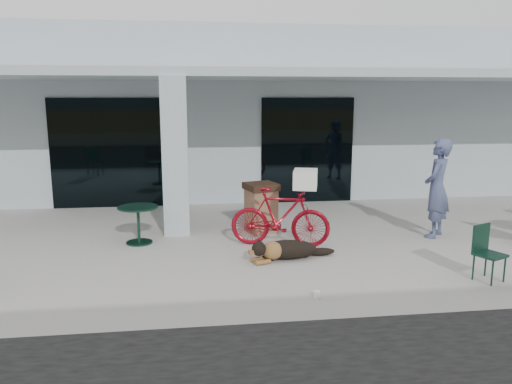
{
  "coord_description": "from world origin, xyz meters",
  "views": [
    {
      "loc": [
        -1.18,
        -7.63,
        2.75
      ],
      "look_at": [
        -0.01,
        1.33,
        1.0
      ],
      "focal_mm": 35.0,
      "sensor_mm": 36.0,
      "label": 1
    }
  ],
  "objects": [
    {
      "name": "ground",
      "position": [
        0.0,
        0.0,
        0.0
      ],
      "size": [
        80.0,
        80.0,
        0.0
      ],
      "primitive_type": "plane",
      "color": "#A19E98",
      "rests_on": "ground"
    },
    {
      "name": "bicycle",
      "position": [
        0.41,
        1.16,
        0.55
      ],
      "size": [
        1.91,
        0.99,
        1.1
      ],
      "primitive_type": "imported",
      "rotation": [
        0.0,
        0.0,
        1.3
      ],
      "color": "maroon",
      "rests_on": "ground"
    },
    {
      "name": "person",
      "position": [
        3.56,
        1.39,
        0.97
      ],
      "size": [
        0.81,
        0.84,
        1.94
      ],
      "primitive_type": "imported",
      "rotation": [
        0.0,
        0.0,
        4.0
      ],
      "color": "#454E74",
      "rests_on": "ground"
    },
    {
      "name": "building",
      "position": [
        0.0,
        8.5,
        2.25
      ],
      "size": [
        22.0,
        7.0,
        4.5
      ],
      "primitive_type": "cube",
      "color": "#ACBCC3",
      "rests_on": "ground"
    },
    {
      "name": "column",
      "position": [
        -1.5,
        2.3,
        1.56
      ],
      "size": [
        0.5,
        0.5,
        3.12
      ],
      "primitive_type": "cube",
      "color": "#ACBCC3",
      "rests_on": "ground"
    },
    {
      "name": "cup_near_dog",
      "position": [
        0.49,
        -1.33,
        0.05
      ],
      "size": [
        0.12,
        0.12,
        0.11
      ],
      "primitive_type": "cylinder",
      "rotation": [
        0.0,
        0.0,
        0.42
      ],
      "color": "white",
      "rests_on": "ground"
    },
    {
      "name": "dog",
      "position": [
        0.4,
        0.38,
        0.19
      ],
      "size": [
        1.22,
        0.72,
        0.39
      ],
      "primitive_type": null,
      "rotation": [
        0.0,
        0.0,
        0.31
      ],
      "color": "black",
      "rests_on": "ground"
    },
    {
      "name": "storefront_glass_right",
      "position": [
        1.8,
        4.98,
        1.35
      ],
      "size": [
        2.4,
        0.06,
        2.7
      ],
      "primitive_type": "cube",
      "color": "black",
      "rests_on": "ground"
    },
    {
      "name": "laundry_basket",
      "position": [
        0.85,
        1.04,
        1.27
      ],
      "size": [
        0.55,
        0.65,
        0.33
      ],
      "primitive_type": "cube",
      "rotation": [
        0.0,
        0.0,
        1.3
      ],
      "color": "white",
      "rests_on": "bicycle"
    },
    {
      "name": "storefront_glass_left",
      "position": [
        -3.2,
        4.98,
        1.35
      ],
      "size": [
        2.8,
        0.06,
        2.7
      ],
      "primitive_type": "cube",
      "color": "black",
      "rests_on": "ground"
    },
    {
      "name": "cafe_table_near",
      "position": [
        -2.2,
        1.68,
        0.36
      ],
      "size": [
        0.89,
        0.89,
        0.71
      ],
      "primitive_type": null,
      "rotation": [
        0.0,
        0.0,
        -0.2
      ],
      "color": "#123527",
      "rests_on": "ground"
    },
    {
      "name": "trash_receptacle",
      "position": [
        0.2,
        2.18,
        0.51
      ],
      "size": [
        0.74,
        0.74,
        1.01
      ],
      "primitive_type": null,
      "rotation": [
        0.0,
        0.0,
        0.3
      ],
      "color": "brown",
      "rests_on": "ground"
    },
    {
      "name": "overhang",
      "position": [
        0.0,
        3.6,
        3.21
      ],
      "size": [
        22.0,
        2.8,
        0.18
      ],
      "primitive_type": "cube",
      "color": "#ACBCC3",
      "rests_on": "column"
    },
    {
      "name": "cafe_chair_far_a",
      "position": [
        3.22,
        -1.0,
        0.42
      ],
      "size": [
        0.52,
        0.54,
        0.84
      ],
      "primitive_type": null,
      "rotation": [
        0.0,
        0.0,
        0.44
      ],
      "color": "#123527",
      "rests_on": "ground"
    }
  ]
}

